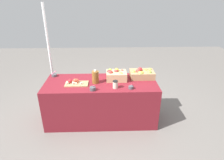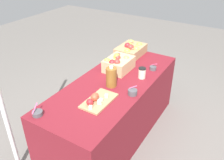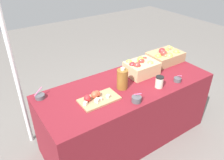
{
  "view_description": "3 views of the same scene",
  "coord_description": "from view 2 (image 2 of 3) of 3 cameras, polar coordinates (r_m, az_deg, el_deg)",
  "views": [
    {
      "loc": [
        0.1,
        -2.91,
        2.12
      ],
      "look_at": [
        0.19,
        -0.04,
        0.79
      ],
      "focal_mm": 30.35,
      "sensor_mm": 36.0,
      "label": 1
    },
    {
      "loc": [
        -1.92,
        -1.16,
        2.07
      ],
      "look_at": [
        -0.07,
        -0.02,
        0.8
      ],
      "focal_mm": 38.28,
      "sensor_mm": 36.0,
      "label": 2
    },
    {
      "loc": [
        -1.27,
        -1.58,
        2.0
      ],
      "look_at": [
        -0.17,
        0.04,
        0.83
      ],
      "focal_mm": 36.06,
      "sensor_mm": 36.0,
      "label": 3
    }
  ],
  "objects": [
    {
      "name": "ground_plane",
      "position": [
        3.05,
        0.37,
        -12.41
      ],
      "size": [
        10.0,
        10.0,
        0.0
      ],
      "primitive_type": "plane",
      "color": "slate"
    },
    {
      "name": "sample_bowl_near",
      "position": [
        2.88,
        9.77,
        2.85
      ],
      "size": [
        0.08,
        0.09,
        0.1
      ],
      "color": "#4C4C51",
      "rests_on": "table"
    },
    {
      "name": "coffee_cup",
      "position": [
        2.67,
        7.18,
        1.69
      ],
      "size": [
        0.08,
        0.08,
        0.12
      ],
      "color": "beige",
      "rests_on": "table"
    },
    {
      "name": "table",
      "position": [
        2.82,
        0.39,
        -6.87
      ],
      "size": [
        1.9,
        0.76,
        0.74
      ],
      "primitive_type": "cube",
      "color": "maroon",
      "rests_on": "ground_plane"
    },
    {
      "name": "sample_bowl_mid",
      "position": [
        2.39,
        4.93,
        -2.88
      ],
      "size": [
        0.09,
        0.09,
        0.1
      ],
      "color": "#4C4C51",
      "rests_on": "table"
    },
    {
      "name": "cutting_board_front",
      "position": [
        2.27,
        -3.61,
        -4.77
      ],
      "size": [
        0.38,
        0.21,
        0.09
      ],
      "color": "tan",
      "rests_on": "table"
    },
    {
      "name": "apple_crate_left",
      "position": [
        3.22,
        4.6,
        7.25
      ],
      "size": [
        0.42,
        0.3,
        0.18
      ],
      "color": "tan",
      "rests_on": "table"
    },
    {
      "name": "apple_crate_middle",
      "position": [
        2.82,
        1.52,
        4.06
      ],
      "size": [
        0.35,
        0.27,
        0.2
      ],
      "color": "tan",
      "rests_on": "table"
    },
    {
      "name": "sample_bowl_far",
      "position": [
        2.22,
        -17.39,
        -7.56
      ],
      "size": [
        0.1,
        0.09,
        0.1
      ],
      "color": "#4C4C51",
      "rests_on": "table"
    },
    {
      "name": "cider_jug",
      "position": [
        2.48,
        -0.17,
        0.71
      ],
      "size": [
        0.11,
        0.11,
        0.23
      ],
      "color": "brown",
      "rests_on": "table"
    }
  ]
}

